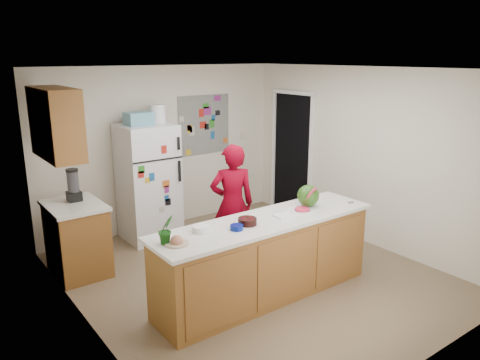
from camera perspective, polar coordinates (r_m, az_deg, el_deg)
floor at (r=5.94m, az=1.44°, el=-11.57°), size 4.00×4.50×0.02m
wall_back at (r=7.36m, az=-9.38°, el=3.88°), size 4.00×0.02×2.50m
wall_left at (r=4.59m, az=-18.72°, el=-3.57°), size 0.02×4.50×2.50m
wall_right at (r=6.88m, az=14.85°, el=2.80°), size 0.02×4.50×2.50m
ceiling at (r=5.31m, az=1.62°, el=13.51°), size 4.00×4.50×0.02m
doorway at (r=7.88m, az=6.42°, el=3.01°), size 0.03×0.85×2.04m
peninsula_base at (r=5.28m, az=3.11°, el=-9.73°), size 2.60×0.62×0.88m
peninsula_top at (r=5.11m, az=3.19°, el=-5.04°), size 2.68×0.70×0.04m
side_counter_base at (r=6.17m, az=-19.21°, el=-6.94°), size 0.60×0.80×0.86m
side_counter_top at (r=6.02m, az=-19.58°, el=-2.96°), size 0.64×0.84×0.04m
upper_cabinets at (r=5.72m, az=-21.57°, el=6.45°), size 0.35×1.00×0.80m
refrigerator at (r=6.93m, az=-11.10°, el=-0.31°), size 0.75×0.70×1.70m
fridge_top_bin at (r=6.70m, az=-12.28°, el=7.33°), size 0.35×0.28×0.18m
photo_collage at (r=7.66m, az=-4.38°, el=6.74°), size 0.95×0.01×0.95m
person at (r=6.02m, az=-0.95°, el=-2.98°), size 0.68×0.57×1.58m
blender_appliance at (r=6.09m, az=-19.66°, el=-0.70°), size 0.14×0.14×0.38m
cutting_board at (r=5.50m, az=7.97°, el=-3.39°), size 0.44×0.37×0.01m
watermelon at (r=5.51m, az=8.32°, el=-1.90°), size 0.26×0.26×0.26m
watermelon_slice at (r=5.40m, az=7.59°, el=-3.55°), size 0.17×0.17×0.02m
cherry_bowl at (r=4.94m, az=0.90°, el=-5.06°), size 0.25×0.25×0.07m
white_bowl at (r=4.77m, az=-4.84°, el=-5.91°), size 0.18×0.18×0.06m
cobalt_bowl at (r=4.80m, az=-0.42°, el=-5.80°), size 0.14×0.14×0.05m
plate at (r=4.49m, az=-7.70°, el=-7.66°), size 0.26×0.26×0.02m
paper_towel at (r=5.19m, az=5.35°, el=-4.38°), size 0.21×0.19×0.02m
keys at (r=5.81m, az=13.36°, el=-2.67°), size 0.08×0.04×0.01m
potted_plant at (r=4.48m, az=-9.01°, el=-5.98°), size 0.17×0.14×0.28m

